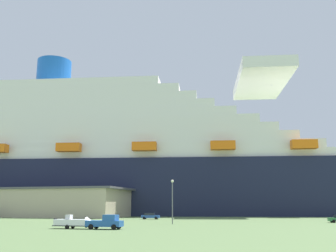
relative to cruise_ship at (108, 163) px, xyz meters
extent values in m
plane|color=#567042|center=(20.76, -28.39, -19.24)|extent=(600.00, 600.00, 0.00)
cube|color=#191E38|center=(3.89, 0.43, -9.69)|extent=(187.09, 56.13, 19.11)
cube|color=white|center=(3.89, 0.43, 1.35)|extent=(164.80, 50.89, 2.97)
cube|color=white|center=(0.22, 0.05, 4.33)|extent=(154.78, 49.23, 2.97)
cube|color=white|center=(-3.44, -0.33, 7.30)|extent=(145.76, 47.79, 2.97)
cube|color=white|center=(-7.11, -0.70, 10.28)|extent=(140.08, 46.71, 2.97)
cube|color=white|center=(-10.77, -1.08, 13.25)|extent=(135.07, 45.89, 2.97)
cube|color=white|center=(-14.44, -1.46, 16.23)|extent=(127.24, 44.34, 2.97)
cube|color=white|center=(-18.10, -1.83, 19.20)|extent=(119.82, 42.83, 2.97)
cube|color=white|center=(-21.77, -2.21, 22.18)|extent=(114.85, 41.78, 2.97)
cube|color=white|center=(-25.43, -2.59, 25.15)|extent=(109.81, 41.01, 2.97)
cube|color=white|center=(-29.10, -2.96, 28.12)|extent=(102.52, 39.90, 2.97)
cube|color=white|center=(58.87, 6.07, 31.61)|extent=(22.54, 42.92, 4.00)
cylinder|color=#1959B2|center=(-23.60, -2.40, 35.87)|extent=(14.81, 14.81, 12.53)
cylinder|color=silver|center=(62.53, 6.45, 35.61)|extent=(0.80, 0.80, 12.00)
cube|color=orange|center=(-6.95, -20.29, 3.43)|extent=(8.29, 4.00, 2.80)
cube|color=orange|center=(18.71, -17.66, 3.43)|extent=(8.29, 4.00, 2.80)
cube|color=orange|center=(44.37, -15.02, 3.43)|extent=(8.29, 4.00, 2.80)
cube|color=orange|center=(70.02, -12.39, 3.43)|extent=(8.29, 4.00, 2.80)
cube|color=#B7A88C|center=(-18.44, -25.91, -15.13)|extent=(65.82, 24.50, 8.23)
cube|color=#4C4C51|center=(-18.44, -25.91, -10.71)|extent=(68.46, 25.48, 0.60)
cube|color=#2659A5|center=(29.05, -82.05, -18.39)|extent=(5.71, 2.32, 0.90)
cube|color=#2659A5|center=(30.06, -82.11, -17.49)|extent=(2.12, 1.95, 0.90)
cube|color=#26333F|center=(30.73, -82.14, -17.58)|extent=(0.20, 1.68, 0.63)
cylinder|color=black|center=(31.07, -81.16, -18.84)|extent=(0.82, 0.33, 0.80)
cylinder|color=black|center=(30.95, -83.16, -18.84)|extent=(0.82, 0.33, 0.80)
cylinder|color=black|center=(27.32, -80.94, -18.84)|extent=(0.82, 0.33, 0.80)
cylinder|color=black|center=(27.20, -82.94, -18.84)|extent=(0.82, 0.33, 0.80)
cube|color=#595960|center=(23.52, -81.72, -18.77)|extent=(6.07, 2.05, 0.16)
cube|color=#595960|center=(27.04, -81.93, -18.77)|extent=(1.96, 0.23, 0.10)
cylinder|color=black|center=(23.30, -80.76, -18.92)|extent=(0.65, 0.26, 0.64)
cylinder|color=black|center=(23.19, -82.65, -18.92)|extent=(0.65, 0.26, 0.64)
cube|color=white|center=(23.52, -81.72, -18.24)|extent=(5.53, 2.21, 0.90)
cone|color=white|center=(26.63, -81.90, -18.24)|extent=(1.30, 1.77, 1.70)
cube|color=silver|center=(22.98, -81.69, -17.44)|extent=(0.86, 1.05, 0.70)
cube|color=black|center=(20.61, -81.55, -18.24)|extent=(0.39, 0.52, 1.10)
cylinder|color=slate|center=(36.50, -64.27, -15.21)|extent=(0.20, 0.20, 8.07)
sphere|color=#F9F2CC|center=(36.50, -64.27, -10.92)|extent=(0.56, 0.56, 0.56)
cylinder|color=black|center=(68.67, -52.39, -18.91)|extent=(0.67, 0.25, 0.66)
cylinder|color=black|center=(68.58, -50.53, -18.91)|extent=(0.67, 0.25, 0.66)
cube|color=#264C99|center=(26.18, -39.41, -18.56)|extent=(4.85, 2.25, 0.70)
cube|color=#1E232D|center=(25.94, -39.43, -17.94)|extent=(2.76, 1.91, 0.55)
cylinder|color=black|center=(27.67, -38.34, -18.91)|extent=(0.67, 0.26, 0.66)
cylinder|color=black|center=(27.80, -40.26, -18.91)|extent=(0.67, 0.26, 0.66)
cylinder|color=black|center=(24.55, -38.56, -18.91)|extent=(0.67, 0.26, 0.66)
cylinder|color=black|center=(24.69, -40.48, -18.91)|extent=(0.67, 0.26, 0.66)
camera|label=1|loc=(50.19, -140.18, -15.58)|focal=41.16mm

